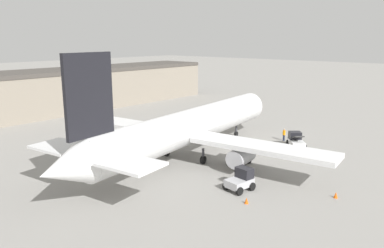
{
  "coord_description": "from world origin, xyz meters",
  "views": [
    {
      "loc": [
        -32.33,
        -28.12,
        13.75
      ],
      "look_at": [
        0.0,
        0.0,
        3.97
      ],
      "focal_mm": 35.0,
      "sensor_mm": 36.0,
      "label": 1
    }
  ],
  "objects_px": {
    "ground_crew_worker": "(284,134)",
    "pushback_tug": "(240,154)",
    "safety_cone_near": "(336,195)",
    "belt_loader_truck": "(296,141)",
    "baggage_tug": "(241,180)",
    "safety_cone_far": "(246,201)",
    "airplane": "(187,128)"
  },
  "relations": [
    {
      "from": "baggage_tug",
      "to": "belt_loader_truck",
      "type": "xyz_separation_m",
      "value": [
        16.06,
        2.27,
        0.04
      ]
    },
    {
      "from": "safety_cone_far",
      "to": "pushback_tug",
      "type": "bearing_deg",
      "value": 36.97
    },
    {
      "from": "airplane",
      "to": "safety_cone_near",
      "type": "relative_size",
      "value": 71.79
    },
    {
      "from": "airplane",
      "to": "safety_cone_far",
      "type": "height_order",
      "value": "airplane"
    },
    {
      "from": "baggage_tug",
      "to": "safety_cone_near",
      "type": "relative_size",
      "value": 4.98
    },
    {
      "from": "baggage_tug",
      "to": "pushback_tug",
      "type": "height_order",
      "value": "pushback_tug"
    },
    {
      "from": "baggage_tug",
      "to": "safety_cone_near",
      "type": "bearing_deg",
      "value": -53.39
    },
    {
      "from": "airplane",
      "to": "baggage_tug",
      "type": "bearing_deg",
      "value": -117.4
    },
    {
      "from": "airplane",
      "to": "ground_crew_worker",
      "type": "xyz_separation_m",
      "value": [
        14.66,
        -4.82,
        -2.84
      ]
    },
    {
      "from": "airplane",
      "to": "belt_loader_truck",
      "type": "xyz_separation_m",
      "value": [
        12.38,
        -7.68,
        -2.75
      ]
    },
    {
      "from": "pushback_tug",
      "to": "safety_cone_far",
      "type": "distance_m",
      "value": 10.59
    },
    {
      "from": "pushback_tug",
      "to": "safety_cone_far",
      "type": "height_order",
      "value": "pushback_tug"
    },
    {
      "from": "baggage_tug",
      "to": "pushback_tug",
      "type": "xyz_separation_m",
      "value": [
        6.19,
        4.24,
        0.14
      ]
    },
    {
      "from": "belt_loader_truck",
      "to": "safety_cone_far",
      "type": "xyz_separation_m",
      "value": [
        -18.31,
        -4.38,
        -0.71
      ]
    },
    {
      "from": "pushback_tug",
      "to": "safety_cone_near",
      "type": "relative_size",
      "value": 5.09
    },
    {
      "from": "belt_loader_truck",
      "to": "pushback_tug",
      "type": "xyz_separation_m",
      "value": [
        -9.87,
        1.97,
        0.1
      ]
    },
    {
      "from": "safety_cone_far",
      "to": "safety_cone_near",
      "type": "bearing_deg",
      "value": -40.73
    },
    {
      "from": "pushback_tug",
      "to": "baggage_tug",
      "type": "bearing_deg",
      "value": -156.74
    },
    {
      "from": "baggage_tug",
      "to": "safety_cone_far",
      "type": "xyz_separation_m",
      "value": [
        -2.25,
        -2.11,
        -0.67
      ]
    },
    {
      "from": "belt_loader_truck",
      "to": "pushback_tug",
      "type": "bearing_deg",
      "value": 127.71
    },
    {
      "from": "ground_crew_worker",
      "to": "baggage_tug",
      "type": "relative_size",
      "value": 0.61
    },
    {
      "from": "safety_cone_far",
      "to": "airplane",
      "type": "bearing_deg",
      "value": 63.83
    },
    {
      "from": "pushback_tug",
      "to": "safety_cone_near",
      "type": "height_order",
      "value": "pushback_tug"
    },
    {
      "from": "ground_crew_worker",
      "to": "safety_cone_near",
      "type": "height_order",
      "value": "ground_crew_worker"
    },
    {
      "from": "pushback_tug",
      "to": "airplane",
      "type": "bearing_deg",
      "value": 102.57
    },
    {
      "from": "ground_crew_worker",
      "to": "pushback_tug",
      "type": "xyz_separation_m",
      "value": [
        -12.15,
        -0.89,
        0.19
      ]
    },
    {
      "from": "airplane",
      "to": "ground_crew_worker",
      "type": "bearing_deg",
      "value": -25.33
    },
    {
      "from": "airplane",
      "to": "belt_loader_truck",
      "type": "height_order",
      "value": "airplane"
    },
    {
      "from": "airplane",
      "to": "baggage_tug",
      "type": "distance_m",
      "value": 10.97
    },
    {
      "from": "pushback_tug",
      "to": "safety_cone_near",
      "type": "xyz_separation_m",
      "value": [
        -2.26,
        -11.67,
        -0.81
      ]
    },
    {
      "from": "safety_cone_near",
      "to": "airplane",
      "type": "bearing_deg",
      "value": 90.81
    },
    {
      "from": "ground_crew_worker",
      "to": "belt_loader_truck",
      "type": "height_order",
      "value": "belt_loader_truck"
    }
  ]
}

